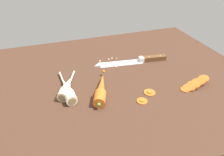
{
  "coord_description": "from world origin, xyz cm",
  "views": [
    {
      "loc": [
        -22.56,
        -69.12,
        48.25
      ],
      "look_at": [
        0.0,
        -2.0,
        1.5
      ],
      "focal_mm": 33.53,
      "sensor_mm": 36.0,
      "label": 1
    }
  ],
  "objects": [
    {
      "name": "mince_crumbs",
      "position": [
        5.97,
        12.97,
        0.34
      ],
      "size": [
        12.54,
        9.24,
        0.85
      ],
      "color": "silver",
      "rests_on": "ground_plane"
    },
    {
      "name": "chefs_knife",
      "position": [
        12.74,
        9.94,
        0.65
      ],
      "size": [
        34.85,
        7.55,
        4.18
      ],
      "color": "silver",
      "rests_on": "ground_plane"
    },
    {
      "name": "carrot_slice_stack",
      "position": [
        29.43,
        -16.12,
        1.34
      ],
      "size": [
        12.97,
        5.52,
        3.67
      ],
      "color": "#D6601E",
      "rests_on": "ground_plane"
    },
    {
      "name": "parsnip_mid_left",
      "position": [
        -18.53,
        -3.43,
        1.98
      ],
      "size": [
        9.47,
        18.82,
        4.0
      ],
      "color": "beige",
      "rests_on": "ground_plane"
    },
    {
      "name": "ground_plane",
      "position": [
        0.0,
        0.0,
        -2.0
      ],
      "size": [
        120.0,
        90.0,
        4.0
      ],
      "primitive_type": "cube",
      "color": "#42281C"
    },
    {
      "name": "carrot_slice_stray_mid",
      "position": [
        10.93,
        -14.1,
        0.36
      ],
      "size": [
        4.37,
        4.37,
        0.7
      ],
      "color": "#D6601E",
      "rests_on": "ground_plane"
    },
    {
      "name": "carrot_slice_stray_near",
      "position": [
        6.06,
        -17.74,
        0.36
      ],
      "size": [
        3.81,
        3.81,
        0.7
      ],
      "color": "#D6601E",
      "rests_on": "ground_plane"
    },
    {
      "name": "whole_carrot",
      "position": [
        -6.56,
        -8.72,
        2.1
      ],
      "size": [
        10.32,
        21.36,
        4.2
      ],
      "color": "#D6601E",
      "rests_on": "ground_plane"
    },
    {
      "name": "parsnip_front",
      "position": [
        -18.49,
        -5.1,
        1.98
      ],
      "size": [
        5.09,
        22.31,
        4.0
      ],
      "color": "beige",
      "rests_on": "ground_plane"
    }
  ]
}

